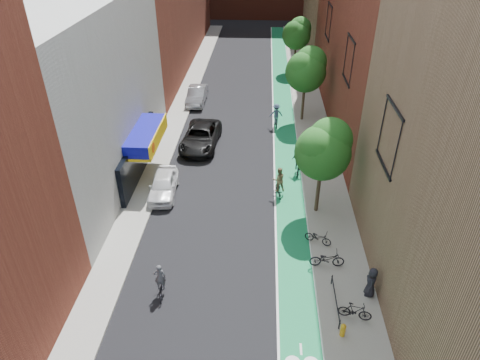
# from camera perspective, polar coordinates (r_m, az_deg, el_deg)

# --- Properties ---
(ground) EXTENTS (160.00, 160.00, 0.00)m
(ground) POSITION_cam_1_polar(r_m,az_deg,el_deg) (20.86, -3.68, -20.43)
(ground) COLOR black
(ground) RESTS_ON ground
(bike_lane) EXTENTS (2.00, 68.00, 0.01)m
(bike_lane) POSITION_cam_1_polar(r_m,az_deg,el_deg) (41.90, 5.82, 9.10)
(bike_lane) COLOR #157A3B
(bike_lane) RESTS_ON ground
(sidewalk_left) EXTENTS (2.00, 68.00, 0.15)m
(sidewalk_left) POSITION_cam_1_polar(r_m,az_deg,el_deg) (42.57, -7.93, 9.44)
(sidewalk_left) COLOR gray
(sidewalk_left) RESTS_ON ground
(sidewalk_right) EXTENTS (3.00, 68.00, 0.15)m
(sidewalk_right) POSITION_cam_1_polar(r_m,az_deg,el_deg) (42.07, 9.26, 9.03)
(sidewalk_right) COLOR gray
(sidewalk_right) RESTS_ON ground
(building_left_white) EXTENTS (8.00, 20.00, 12.00)m
(building_left_white) POSITION_cam_1_polar(r_m,az_deg,el_deg) (31.27, -21.87, 10.41)
(building_left_white) COLOR silver
(building_left_white) RESTS_ON ground
(tree_near) EXTENTS (3.40, 3.36, 6.42)m
(tree_near) POSITION_cam_1_polar(r_m,az_deg,el_deg) (25.69, 11.12, 4.17)
(tree_near) COLOR #332619
(tree_near) RESTS_ON ground
(tree_mid) EXTENTS (3.55, 3.53, 6.74)m
(tree_mid) POSITION_cam_1_polar(r_m,az_deg,el_deg) (38.45, 8.85, 14.48)
(tree_mid) COLOR #332619
(tree_mid) RESTS_ON ground
(tree_far) EXTENTS (3.30, 3.25, 6.21)m
(tree_far) POSITION_cam_1_polar(r_m,az_deg,el_deg) (51.99, 7.60, 18.90)
(tree_far) COLOR #332619
(tree_far) RESTS_ON ground
(parked_car_white) EXTENTS (1.94, 4.38, 1.47)m
(parked_car_white) POSITION_cam_1_polar(r_m,az_deg,el_deg) (29.46, -10.18, -0.63)
(parked_car_white) COLOR white
(parked_car_white) RESTS_ON ground
(parked_car_black) EXTENTS (3.10, 6.13, 1.66)m
(parked_car_black) POSITION_cam_1_polar(r_m,az_deg,el_deg) (35.14, -5.27, 5.77)
(parked_car_black) COLOR black
(parked_car_black) RESTS_ON ground
(parked_car_silver) EXTENTS (1.74, 4.81, 1.58)m
(parked_car_silver) POSITION_cam_1_polar(r_m,az_deg,el_deg) (43.62, -5.77, 11.18)
(parked_car_silver) COLOR #93979B
(parked_car_silver) RESTS_ON ground
(cyclist_lead) EXTENTS (0.76, 1.58, 1.92)m
(cyclist_lead) POSITION_cam_1_polar(r_m,az_deg,el_deg) (22.43, -10.55, -13.58)
(cyclist_lead) COLOR black
(cyclist_lead) RESTS_ON ground
(cyclist_lane_near) EXTENTS (0.99, 1.59, 2.12)m
(cyclist_lane_near) POSITION_cam_1_polar(r_m,az_deg,el_deg) (28.86, 5.17, -0.45)
(cyclist_lane_near) COLOR black
(cyclist_lane_near) RESTS_ON ground
(cyclist_lane_mid) EXTENTS (0.99, 1.62, 1.96)m
(cyclist_lane_mid) POSITION_cam_1_polar(r_m,az_deg,el_deg) (31.50, 7.76, 2.02)
(cyclist_lane_mid) COLOR black
(cyclist_lane_mid) RESTS_ON ground
(cyclist_lane_far) EXTENTS (1.22, 1.52, 2.14)m
(cyclist_lane_far) POSITION_cam_1_polar(r_m,az_deg,el_deg) (38.37, 4.84, 8.51)
(cyclist_lane_far) COLOR black
(cyclist_lane_far) RESTS_ON ground
(parked_bike_near) EXTENTS (1.90, 0.70, 0.99)m
(parked_bike_near) POSITION_cam_1_polar(r_m,az_deg,el_deg) (23.88, 11.52, -10.27)
(parked_bike_near) COLOR black
(parked_bike_near) RESTS_ON sidewalk_right
(parked_bike_mid) EXTENTS (1.64, 0.80, 0.95)m
(parked_bike_mid) POSITION_cam_1_polar(r_m,az_deg,el_deg) (21.69, 15.09, -16.53)
(parked_bike_mid) COLOR black
(parked_bike_mid) RESTS_ON sidewalk_right
(parked_bike_far) EXTENTS (1.68, 1.15, 0.83)m
(parked_bike_far) POSITION_cam_1_polar(r_m,az_deg,el_deg) (25.27, 10.38, -7.52)
(parked_bike_far) COLOR black
(parked_bike_far) RESTS_ON sidewalk_right
(pedestrian) EXTENTS (0.68, 0.91, 1.69)m
(pedestrian) POSITION_cam_1_polar(r_m,az_deg,el_deg) (22.68, 17.10, -12.87)
(pedestrian) COLOR black
(pedestrian) RESTS_ON sidewalk_right
(fire_hydrant) EXTENTS (0.25, 0.25, 0.73)m
(fire_hydrant) POSITION_cam_1_polar(r_m,az_deg,el_deg) (20.99, 13.57, -18.81)
(fire_hydrant) COLOR gold
(fire_hydrant) RESTS_ON sidewalk_right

